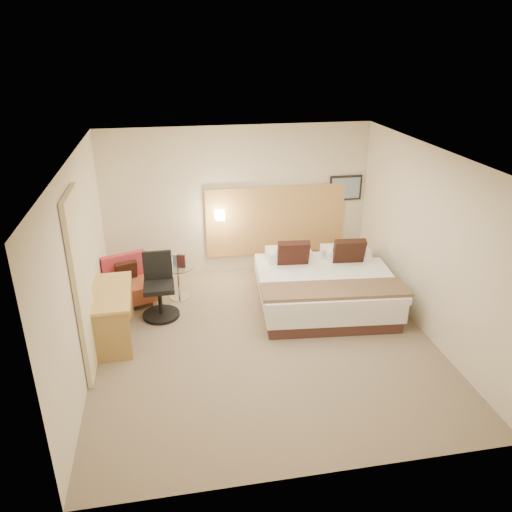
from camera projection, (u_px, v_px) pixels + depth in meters
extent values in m
cube|color=#806D56|center=(264.00, 341.00, 7.29)|extent=(4.80, 5.00, 0.02)
cube|color=white|center=(266.00, 155.00, 6.20)|extent=(4.80, 5.00, 0.02)
cube|color=beige|center=(238.00, 201.00, 9.01)|extent=(4.80, 0.02, 2.70)
cube|color=beige|center=(319.00, 365.00, 4.48)|extent=(4.80, 0.02, 2.70)
cube|color=beige|center=(79.00, 269.00, 6.35)|extent=(0.02, 5.00, 2.70)
cube|color=beige|center=(430.00, 243.00, 7.14)|extent=(0.02, 5.00, 2.70)
cube|color=tan|center=(276.00, 220.00, 9.24)|extent=(2.60, 0.04, 1.30)
cube|color=black|center=(345.00, 188.00, 9.25)|extent=(0.62, 0.03, 0.47)
cube|color=gray|center=(346.00, 188.00, 9.23)|extent=(0.54, 0.01, 0.39)
cylinder|color=silver|center=(219.00, 214.00, 8.95)|extent=(0.02, 0.12, 0.02)
cube|color=#FFEDC6|center=(220.00, 215.00, 8.89)|extent=(0.15, 0.15, 0.15)
cube|color=beige|center=(82.00, 287.00, 6.18)|extent=(0.06, 0.90, 2.42)
cylinder|color=#7AA9BD|center=(175.00, 260.00, 8.28)|extent=(0.08, 0.08, 0.20)
cylinder|color=#8DB4DB|center=(178.00, 260.00, 8.25)|extent=(0.08, 0.08, 0.20)
cube|color=#391917|center=(181.00, 261.00, 8.20)|extent=(0.14, 0.09, 0.23)
cube|color=#422521|center=(323.00, 299.00, 8.24)|extent=(2.18, 2.18, 0.19)
cube|color=white|center=(323.00, 285.00, 8.14)|extent=(2.25, 2.25, 0.31)
cube|color=white|center=(328.00, 282.00, 7.79)|extent=(2.26, 1.68, 0.10)
cube|color=white|center=(287.00, 254.00, 8.70)|extent=(0.76, 0.46, 0.19)
cube|color=white|center=(343.00, 252.00, 8.78)|extent=(0.76, 0.46, 0.19)
cube|color=white|center=(289.00, 255.00, 8.41)|extent=(0.76, 0.46, 0.19)
cube|color=white|center=(347.00, 253.00, 8.50)|extent=(0.76, 0.46, 0.19)
cube|color=black|center=(293.00, 255.00, 8.19)|extent=(0.54, 0.32, 0.53)
cube|color=black|center=(349.00, 253.00, 8.27)|extent=(0.54, 0.32, 0.53)
cube|color=#C25F27|center=(334.00, 290.00, 7.38)|extent=(2.22, 0.76, 0.05)
cube|color=tan|center=(119.00, 311.00, 7.96)|extent=(0.09, 0.09, 0.09)
cube|color=#AB7950|center=(154.00, 302.00, 8.23)|extent=(0.09, 0.09, 0.09)
cube|color=#A16A4C|center=(110.00, 298.00, 8.37)|extent=(0.09, 0.09, 0.09)
cube|color=tan|center=(144.00, 290.00, 8.64)|extent=(0.09, 0.09, 0.09)
cube|color=#994629|center=(131.00, 290.00, 8.22)|extent=(0.91, 0.86, 0.28)
cube|color=#B23038|center=(124.00, 266.00, 8.30)|extent=(0.73, 0.35, 0.42)
cube|color=black|center=(126.00, 271.00, 8.24)|extent=(0.39, 0.28, 0.36)
cylinder|color=silver|center=(180.00, 297.00, 8.49)|extent=(0.44, 0.44, 0.02)
cylinder|color=#BABBC1|center=(179.00, 282.00, 8.38)|extent=(0.05, 0.05, 0.53)
cylinder|color=silver|center=(178.00, 267.00, 8.27)|extent=(0.65, 0.65, 0.01)
cube|color=tan|center=(110.00, 292.00, 7.03)|extent=(0.61, 1.27, 0.04)
cube|color=#A78241|center=(111.00, 338.00, 6.66)|extent=(0.52, 0.06, 0.74)
cube|color=tan|center=(115.00, 298.00, 7.70)|extent=(0.52, 0.06, 0.74)
cube|color=#BF844B|center=(114.00, 297.00, 7.07)|extent=(0.51, 1.18, 0.10)
cylinder|color=black|center=(161.00, 314.00, 7.89)|extent=(0.58, 0.58, 0.04)
cylinder|color=black|center=(160.00, 301.00, 7.79)|extent=(0.07, 0.07, 0.45)
cube|color=black|center=(159.00, 287.00, 7.70)|extent=(0.47, 0.47, 0.08)
cube|color=black|center=(157.00, 265.00, 7.78)|extent=(0.45, 0.06, 0.47)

